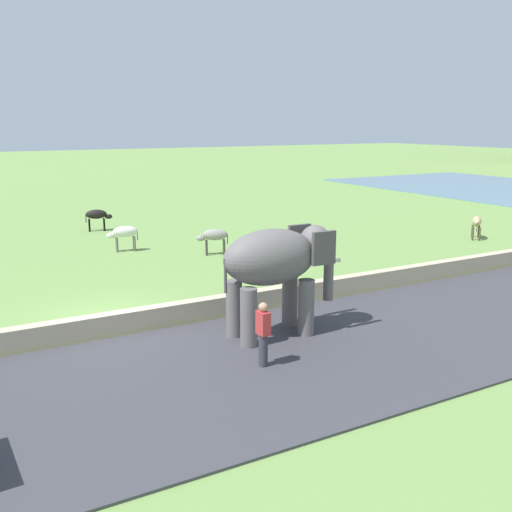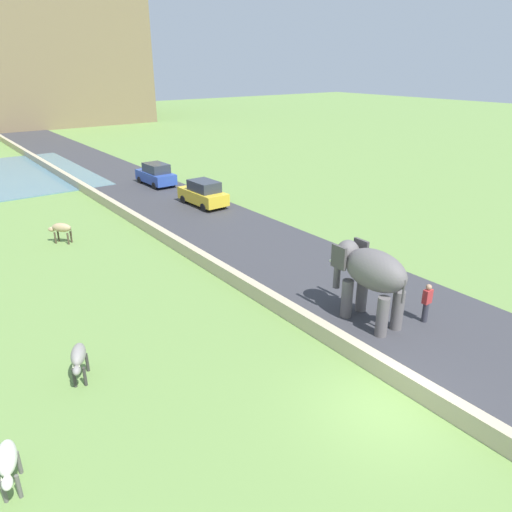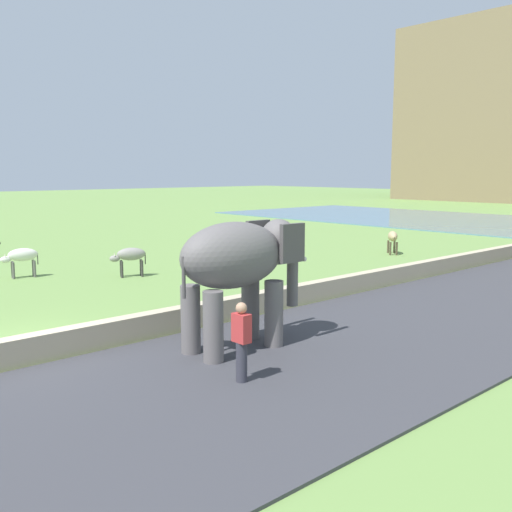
{
  "view_description": "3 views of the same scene",
  "coord_description": "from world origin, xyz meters",
  "px_view_note": "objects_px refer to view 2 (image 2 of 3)",
  "views": [
    {
      "loc": [
        16.49,
        -4.26,
        5.72
      ],
      "look_at": [
        0.25,
        4.89,
        1.49
      ],
      "focal_mm": 41.52,
      "sensor_mm": 36.0,
      "label": 1
    },
    {
      "loc": [
        -9.64,
        -6.71,
        9.34
      ],
      "look_at": [
        2.04,
        9.0,
        1.34
      ],
      "focal_mm": 33.58,
      "sensor_mm": 36.0,
      "label": 2
    },
    {
      "loc": [
        13.31,
        -4.65,
        4.1
      ],
      "look_at": [
        -0.28,
        7.58,
        1.42
      ],
      "focal_mm": 40.61,
      "sensor_mm": 36.0,
      "label": 3
    }
  ],
  "objects_px": {
    "car_blue": "(156,174)",
    "cow_tan": "(61,229)",
    "car_yellow": "(203,193)",
    "cow_white": "(7,461)",
    "elephant": "(370,273)",
    "person_beside_elephant": "(427,303)",
    "cow_grey": "(78,357)"
  },
  "relations": [
    {
      "from": "car_blue",
      "to": "cow_tan",
      "type": "height_order",
      "value": "car_blue"
    },
    {
      "from": "car_yellow",
      "to": "cow_white",
      "type": "relative_size",
      "value": 2.85
    },
    {
      "from": "car_blue",
      "to": "cow_tan",
      "type": "distance_m",
      "value": 13.46
    },
    {
      "from": "elephant",
      "to": "car_blue",
      "type": "bearing_deg",
      "value": 82.77
    },
    {
      "from": "cow_white",
      "to": "car_blue",
      "type": "bearing_deg",
      "value": 57.88
    },
    {
      "from": "person_beside_elephant",
      "to": "cow_grey",
      "type": "distance_m",
      "value": 12.48
    },
    {
      "from": "car_blue",
      "to": "person_beside_elephant",
      "type": "bearing_deg",
      "value": -93.15
    },
    {
      "from": "cow_grey",
      "to": "cow_tan",
      "type": "relative_size",
      "value": 1.13
    },
    {
      "from": "cow_tan",
      "to": "cow_white",
      "type": "relative_size",
      "value": 0.87
    },
    {
      "from": "elephant",
      "to": "cow_tan",
      "type": "height_order",
      "value": "elephant"
    },
    {
      "from": "elephant",
      "to": "car_yellow",
      "type": "distance_m",
      "value": 17.74
    },
    {
      "from": "person_beside_elephant",
      "to": "cow_grey",
      "type": "bearing_deg",
      "value": 159.88
    },
    {
      "from": "car_blue",
      "to": "cow_grey",
      "type": "relative_size",
      "value": 2.88
    },
    {
      "from": "person_beside_elephant",
      "to": "cow_tan",
      "type": "bearing_deg",
      "value": 116.4
    },
    {
      "from": "cow_grey",
      "to": "cow_tan",
      "type": "xyz_separation_m",
      "value": [
        3.16,
        12.95,
        0.0
      ]
    },
    {
      "from": "car_yellow",
      "to": "person_beside_elephant",
      "type": "bearing_deg",
      "value": -94.38
    },
    {
      "from": "cow_tan",
      "to": "car_yellow",
      "type": "bearing_deg",
      "value": 9.18
    },
    {
      "from": "cow_tan",
      "to": "cow_white",
      "type": "bearing_deg",
      "value": -109.75
    },
    {
      "from": "cow_tan",
      "to": "cow_white",
      "type": "distance_m",
      "value": 17.18
    },
    {
      "from": "car_blue",
      "to": "elephant",
      "type": "bearing_deg",
      "value": -97.23
    },
    {
      "from": "person_beside_elephant",
      "to": "cow_tan",
      "type": "height_order",
      "value": "person_beside_elephant"
    },
    {
      "from": "cow_tan",
      "to": "cow_white",
      "type": "height_order",
      "value": "same"
    },
    {
      "from": "cow_tan",
      "to": "car_blue",
      "type": "bearing_deg",
      "value": 42.01
    },
    {
      "from": "car_yellow",
      "to": "cow_grey",
      "type": "xyz_separation_m",
      "value": [
        -13.16,
        -14.56,
        -0.06
      ]
    },
    {
      "from": "cow_grey",
      "to": "car_yellow",
      "type": "bearing_deg",
      "value": 47.89
    },
    {
      "from": "person_beside_elephant",
      "to": "car_blue",
      "type": "xyz_separation_m",
      "value": [
        1.44,
        26.25,
        0.03
      ]
    },
    {
      "from": "elephant",
      "to": "cow_grey",
      "type": "bearing_deg",
      "value": 164.06
    },
    {
      "from": "elephant",
      "to": "person_beside_elephant",
      "type": "distance_m",
      "value": 2.51
    },
    {
      "from": "person_beside_elephant",
      "to": "car_yellow",
      "type": "height_order",
      "value": "car_yellow"
    },
    {
      "from": "person_beside_elephant",
      "to": "cow_white",
      "type": "height_order",
      "value": "person_beside_elephant"
    },
    {
      "from": "car_yellow",
      "to": "cow_tan",
      "type": "relative_size",
      "value": 3.27
    },
    {
      "from": "cow_white",
      "to": "elephant",
      "type": "bearing_deg",
      "value": 1.63
    }
  ]
}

